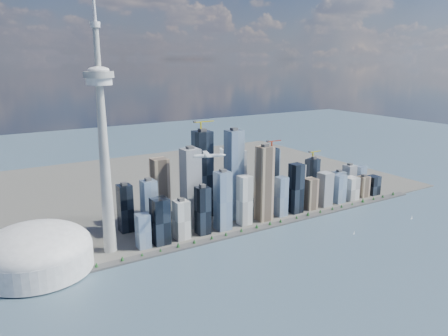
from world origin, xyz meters
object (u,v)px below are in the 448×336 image
dome_stadium (36,251)px  airplane (209,155)px  needle_tower (103,138)px  sailboat_west (354,233)px  sailboat_east (412,218)px

dome_stadium → airplane: airplane is taller
needle_tower → sailboat_west: (496.08, -195.60, -233.14)m
airplane → sailboat_west: (314.18, -106.14, -195.43)m
dome_stadium → sailboat_west: size_ratio=23.80×
airplane → sailboat_west: bearing=1.0°
airplane → sailboat_east: 557.57m
needle_tower → sailboat_east: bearing=-16.3°
sailboat_east → needle_tower: bearing=150.4°
sailboat_east → airplane: bearing=154.3°
dome_stadium → needle_tower: bearing=4.1°
dome_stadium → sailboat_west: dome_stadium is taller
needle_tower → airplane: (181.90, -89.46, -37.72)m
dome_stadium → airplane: (321.90, -79.46, 158.68)m
needle_tower → dome_stadium: size_ratio=2.75×
needle_tower → airplane: needle_tower is taller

